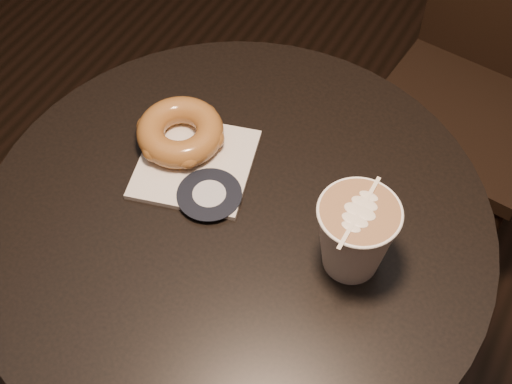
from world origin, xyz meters
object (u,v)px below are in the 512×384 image
Objects in this scene: doughnut at (180,132)px; chair at (492,59)px; latte_cup at (355,237)px; pastry_bag at (195,164)px; cafe_table at (238,289)px.

chair is at bearing 64.61° from doughnut.
chair is at bearing 88.53° from latte_cup.
chair reaches higher than pastry_bag.
pastry_bag is 0.05m from doughnut.
pastry_bag reaches higher than cafe_table.
cafe_table is at bearing -98.95° from chair.
latte_cup is (-0.02, -0.72, 0.29)m from chair.
cafe_table is at bearing -43.74° from pastry_bag.
chair reaches higher than latte_cup.
doughnut is 0.30m from latte_cup.
pastry_bag is at bearing -31.97° from doughnut.
doughnut reaches higher than pastry_bag.
chair reaches higher than doughnut.
pastry_bag is 1.26× the size of doughnut.
latte_cup is at bearing 5.42° from cafe_table.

